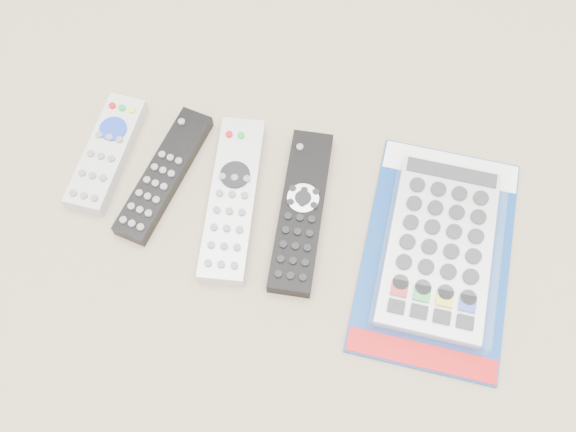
% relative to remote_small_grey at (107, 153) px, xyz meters
% --- Properties ---
extents(remote_small_grey, '(0.06, 0.17, 0.03)m').
position_rel_remote_small_grey_xyz_m(remote_small_grey, '(0.00, 0.00, 0.00)').
color(remote_small_grey, '#B7B7B9').
rests_on(remote_small_grey, ground).
extents(remote_slim_black, '(0.08, 0.19, 0.02)m').
position_rel_remote_small_grey_xyz_m(remote_slim_black, '(0.08, -0.01, -0.00)').
color(remote_slim_black, black).
rests_on(remote_slim_black, ground).
extents(remote_silver_dvd, '(0.08, 0.22, 0.03)m').
position_rel_remote_small_grey_xyz_m(remote_silver_dvd, '(0.17, -0.03, -0.00)').
color(remote_silver_dvd, silver).
rests_on(remote_silver_dvd, ground).
extents(remote_large_black, '(0.06, 0.22, 0.02)m').
position_rel_remote_small_grey_xyz_m(remote_large_black, '(0.26, -0.03, -0.00)').
color(remote_large_black, black).
rests_on(remote_large_black, ground).
extents(jumbo_remote_packaged, '(0.18, 0.29, 0.04)m').
position_rel_remote_small_grey_xyz_m(jumbo_remote_packaged, '(0.43, -0.04, 0.00)').
color(jumbo_remote_packaged, navy).
rests_on(jumbo_remote_packaged, ground).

